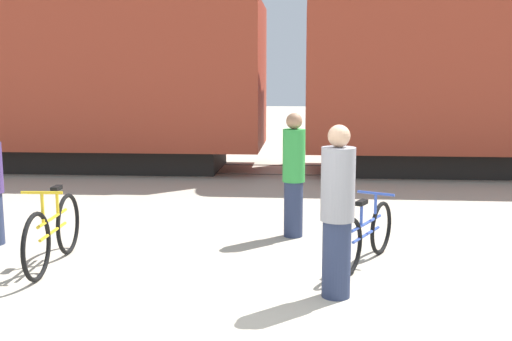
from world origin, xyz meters
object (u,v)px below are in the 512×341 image
(freight_train, at_px, (284,51))
(bicycle_blue, at_px, (366,235))
(bicycle_yellow, at_px, (53,233))
(person_in_green, at_px, (294,174))
(person_in_grey, at_px, (337,212))

(freight_train, relative_size, bicycle_blue, 17.38)
(freight_train, distance_m, bicycle_yellow, 8.22)
(freight_train, bearing_deg, bicycle_blue, -80.46)
(person_in_green, bearing_deg, person_in_grey, 175.65)
(person_in_green, bearing_deg, bicycle_yellow, 103.20)
(person_in_green, bearing_deg, bicycle_blue, -159.75)
(bicycle_blue, height_order, person_in_green, person_in_green)
(freight_train, relative_size, bicycle_yellow, 14.81)
(freight_train, bearing_deg, bicycle_yellow, -107.95)
(bicycle_yellow, height_order, person_in_green, person_in_green)
(person_in_grey, bearing_deg, freight_train, -136.93)
(freight_train, distance_m, person_in_grey, 8.48)
(bicycle_blue, distance_m, person_in_grey, 1.26)
(freight_train, height_order, bicycle_yellow, freight_train)
(person_in_grey, bearing_deg, bicycle_blue, -163.16)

